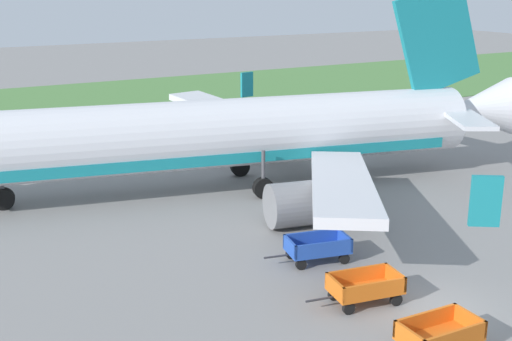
{
  "coord_description": "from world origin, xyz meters",
  "views": [
    {
      "loc": [
        -15.85,
        -14.95,
        10.97
      ],
      "look_at": [
        -1.63,
        10.01,
        2.8
      ],
      "focal_mm": 46.35,
      "sensor_mm": 36.0,
      "label": 1
    }
  ],
  "objects_px": {
    "baggage_cart_far_end": "(317,248)",
    "baggage_cart_fourth_in_row": "(365,287)",
    "airplane": "(225,135)",
    "baggage_cart_third_in_row": "(439,335)"
  },
  "relations": [
    {
      "from": "baggage_cart_fourth_in_row",
      "to": "baggage_cart_far_end",
      "type": "height_order",
      "value": "same"
    },
    {
      "from": "baggage_cart_far_end",
      "to": "airplane",
      "type": "bearing_deg",
      "value": 83.17
    },
    {
      "from": "airplane",
      "to": "baggage_cart_fourth_in_row",
      "type": "relative_size",
      "value": 10.33
    },
    {
      "from": "airplane",
      "to": "baggage_cart_third_in_row",
      "type": "height_order",
      "value": "airplane"
    },
    {
      "from": "airplane",
      "to": "baggage_cart_third_in_row",
      "type": "xyz_separation_m",
      "value": [
        -2.0,
        -18.27,
        -2.45
      ]
    },
    {
      "from": "baggage_cart_far_end",
      "to": "baggage_cart_fourth_in_row",
      "type": "bearing_deg",
      "value": -99.17
    },
    {
      "from": "airplane",
      "to": "baggage_cart_fourth_in_row",
      "type": "bearing_deg",
      "value": -97.45
    },
    {
      "from": "airplane",
      "to": "baggage_cart_third_in_row",
      "type": "relative_size",
      "value": 10.47
    },
    {
      "from": "baggage_cart_third_in_row",
      "to": "baggage_cart_far_end",
      "type": "relative_size",
      "value": 0.99
    },
    {
      "from": "airplane",
      "to": "baggage_cart_far_end",
      "type": "relative_size",
      "value": 10.32
    }
  ]
}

